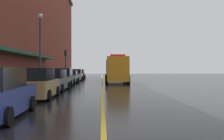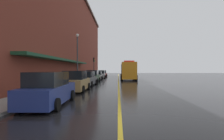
{
  "view_description": "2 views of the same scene",
  "coord_description": "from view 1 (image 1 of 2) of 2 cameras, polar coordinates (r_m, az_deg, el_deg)",
  "views": [
    {
      "loc": [
        -0.05,
        -6.73,
        1.81
      ],
      "look_at": [
        1.19,
        24.29,
        1.62
      ],
      "focal_mm": 41.28,
      "sensor_mm": 36.0,
      "label": 1
    },
    {
      "loc": [
        -0.07,
        -6.81,
        2.0
      ],
      "look_at": [
        -1.12,
        23.09,
        1.83
      ],
      "focal_mm": 28.04,
      "sensor_mm": 36.0,
      "label": 2
    }
  ],
  "objects": [
    {
      "name": "street_lamp_left",
      "position": [
        25.76,
        -15.6,
        6.11
      ],
      "size": [
        0.44,
        0.44,
        6.94
      ],
      "color": "#33383D",
      "rests_on": "sidewalk_left"
    },
    {
      "name": "ground_plane",
      "position": [
        31.78,
        -2.19,
        -2.91
      ],
      "size": [
        112.0,
        112.0,
        0.0
      ],
      "primitive_type": "plane",
      "color": "black"
    },
    {
      "name": "parked_car_2",
      "position": [
        21.35,
        -12.74,
        -2.35
      ],
      "size": [
        2.2,
        4.97,
        1.72
      ],
      "rotation": [
        0.0,
        0.0,
        1.53
      ],
      "color": "#595B60",
      "rests_on": "ground"
    },
    {
      "name": "sidewalk_left",
      "position": [
        32.37,
        -13.25,
        -2.73
      ],
      "size": [
        2.4,
        70.0,
        0.15
      ],
      "primitive_type": "cube",
      "color": "gray",
      "rests_on": "ground"
    },
    {
      "name": "parking_meter_1",
      "position": [
        22.46,
        -15.94,
        -1.58
      ],
      "size": [
        0.14,
        0.18,
        1.33
      ],
      "color": "#4C4C51",
      "rests_on": "sidewalk_left"
    },
    {
      "name": "parked_car_1",
      "position": [
        16.1,
        -16.18,
        -3.05
      ],
      "size": [
        2.1,
        4.4,
        1.85
      ],
      "rotation": [
        0.0,
        0.0,
        1.57
      ],
      "color": "#A5844C",
      "rests_on": "ground"
    },
    {
      "name": "parked_car_5",
      "position": [
        38.71,
        -8.03,
        -1.14
      ],
      "size": [
        2.13,
        4.25,
        1.71
      ],
      "rotation": [
        0.0,
        0.0,
        1.58
      ],
      "color": "silver",
      "rests_on": "ground"
    },
    {
      "name": "parked_car_6",
      "position": [
        44.73,
        -7.33,
        -0.97
      ],
      "size": [
        2.17,
        4.5,
        1.64
      ],
      "rotation": [
        0.0,
        0.0,
        1.58
      ],
      "color": "maroon",
      "rests_on": "ground"
    },
    {
      "name": "lane_center_stripe",
      "position": [
        31.78,
        -2.19,
        -2.9
      ],
      "size": [
        0.16,
        70.0,
        0.01
      ],
      "primitive_type": "cube",
      "color": "gold",
      "rests_on": "ground"
    },
    {
      "name": "parked_car_3",
      "position": [
        26.89,
        -10.63,
        -1.69
      ],
      "size": [
        2.02,
        4.82,
        1.83
      ],
      "rotation": [
        0.0,
        0.0,
        1.58
      ],
      "color": "#2D5133",
      "rests_on": "ground"
    },
    {
      "name": "parked_car_4",
      "position": [
        33.0,
        -9.2,
        -1.54
      ],
      "size": [
        2.03,
        4.18,
        1.53
      ],
      "rotation": [
        0.0,
        0.0,
        1.58
      ],
      "color": "silver",
      "rests_on": "ground"
    },
    {
      "name": "traffic_light_near",
      "position": [
        37.84,
        -10.25,
        2.39
      ],
      "size": [
        0.38,
        0.36,
        4.3
      ],
      "color": "#232326",
      "rests_on": "sidewalk_left"
    },
    {
      "name": "parking_meter_0",
      "position": [
        21.7,
        -16.42,
        -1.64
      ],
      "size": [
        0.14,
        0.18,
        1.33
      ],
      "color": "#4C4C51",
      "rests_on": "sidewalk_left"
    },
    {
      "name": "utility_truck",
      "position": [
        32.63,
        0.97,
        0.04
      ],
      "size": [
        2.84,
        8.42,
        3.42
      ],
      "rotation": [
        0.0,
        0.0,
        -1.57
      ],
      "color": "orange",
      "rests_on": "ground"
    }
  ]
}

